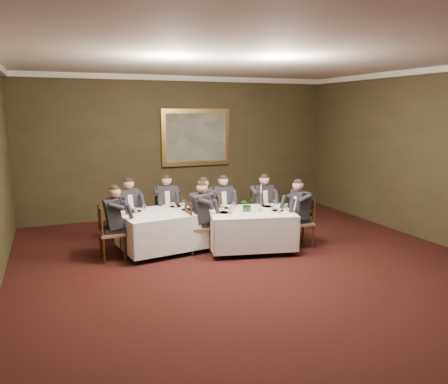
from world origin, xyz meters
TOP-DOWN VIEW (x-y plane):
  - ground at (0.00, 0.00)m, footprint 10.00×10.00m
  - ceiling at (0.00, 0.00)m, footprint 8.00×10.00m
  - back_wall at (0.00, 5.00)m, footprint 8.00×0.10m
  - crown_molding at (0.00, 0.00)m, footprint 8.00×10.00m
  - table_main at (0.34, 1.64)m, footprint 1.85×1.56m
  - table_second at (-1.26, 2.17)m, footprint 1.72×1.41m
  - chair_main_backleft at (0.10, 2.54)m, footprint 0.46×0.44m
  - diner_main_backleft at (0.10, 2.53)m, footprint 0.43×0.50m
  - chair_main_backright at (0.94, 2.35)m, footprint 0.45×0.43m
  - diner_main_backright at (0.94, 2.34)m, footprint 0.43×0.49m
  - chair_main_endleft at (-0.66, 1.86)m, footprint 0.43×0.45m
  - diner_main_endleft at (-0.65, 1.86)m, footprint 0.49×0.43m
  - chair_main_endright at (1.33, 1.42)m, footprint 0.42×0.44m
  - diner_main_endright at (1.32, 1.42)m, footprint 0.48×0.42m
  - chair_sec_backleft at (-1.79, 2.90)m, footprint 0.54×0.52m
  - diner_sec_backleft at (-1.79, 2.89)m, footprint 0.52×0.57m
  - chair_sec_backright at (-0.97, 3.02)m, footprint 0.47×0.45m
  - diner_sec_backright at (-0.97, 3.01)m, footprint 0.44×0.50m
  - chair_sec_endright at (-0.29, 2.31)m, footprint 0.45×0.47m
  - diner_sec_endright at (-0.30, 2.31)m, footprint 0.51×0.44m
  - chair_sec_endleft at (-2.24, 2.03)m, footprint 0.43×0.45m
  - diner_sec_endleft at (-2.22, 2.03)m, footprint 0.49×0.43m
  - centerpiece at (0.26, 1.64)m, footprint 0.32×0.30m
  - candlestick at (0.50, 1.53)m, footprint 0.08×0.08m
  - place_setting_table_main at (0.04, 2.09)m, footprint 0.33×0.31m
  - place_setting_table_second at (-1.67, 2.46)m, footprint 0.33×0.31m
  - painting at (0.34, 4.94)m, footprint 1.81×0.09m

SIDE VIEW (x-z plane):
  - ground at x=0.00m, z-range 0.00..0.00m
  - chair_main_backleft at x=0.10m, z-range -0.22..0.78m
  - chair_main_backright at x=0.94m, z-range -0.22..0.78m
  - chair_main_endleft at x=-0.66m, z-range -0.22..0.78m
  - chair_main_endright at x=1.33m, z-range -0.22..0.78m
  - chair_sec_backleft at x=-1.79m, z-range -0.22..0.78m
  - chair_sec_backright at x=-0.97m, z-range -0.22..0.78m
  - chair_sec_endright at x=-0.29m, z-range -0.22..0.78m
  - chair_sec_endleft at x=-2.24m, z-range -0.22..0.78m
  - table_second at x=-1.26m, z-range 0.12..0.78m
  - table_main at x=0.34m, z-range 0.12..0.78m
  - diner_main_backleft at x=0.10m, z-range -0.16..1.19m
  - diner_main_backright at x=0.94m, z-range -0.16..1.19m
  - diner_main_endleft at x=-0.65m, z-range -0.16..1.19m
  - diner_main_endright at x=1.32m, z-range -0.16..1.19m
  - diner_sec_backleft at x=-1.79m, z-range -0.16..1.19m
  - diner_sec_backright at x=-0.97m, z-range -0.16..1.19m
  - diner_sec_endright at x=-0.30m, z-range -0.16..1.19m
  - diner_sec_endleft at x=-2.22m, z-range -0.16..1.19m
  - place_setting_table_main at x=0.04m, z-range 0.73..0.87m
  - place_setting_table_second at x=-1.67m, z-range 0.73..0.87m
  - centerpiece at x=0.26m, z-range 0.77..1.06m
  - candlestick at x=0.50m, z-range 0.69..1.23m
  - back_wall at x=0.00m, z-range 0.00..3.50m
  - painting at x=0.34m, z-range 1.26..2.70m
  - crown_molding at x=0.00m, z-range 3.38..3.50m
  - ceiling at x=0.00m, z-range 3.45..3.55m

